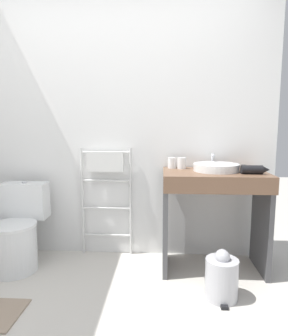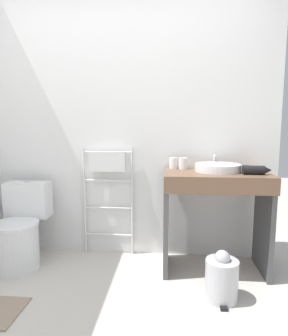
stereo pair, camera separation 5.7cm
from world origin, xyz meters
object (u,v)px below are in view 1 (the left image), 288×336
at_px(sink_basin, 216,167).
at_px(toilet, 17,233).
at_px(hair_dryer, 253,169).
at_px(cup_near_wall, 172,163).
at_px(towel_radiator, 106,179).
at_px(trash_bin, 222,277).
at_px(cup_near_edge, 182,163).

bearing_deg(sink_basin, toilet, -176.27).
xyz_separation_m(toilet, hair_dryer, (2.01, -0.02, 0.59)).
bearing_deg(cup_near_wall, sink_basin, -22.00).
xyz_separation_m(toilet, towel_radiator, (0.74, 0.32, 0.44)).
bearing_deg(toilet, hair_dryer, -0.61).
xyz_separation_m(cup_near_wall, hair_dryer, (0.65, -0.29, -0.01)).
xyz_separation_m(toilet, trash_bin, (1.71, -0.39, -0.15)).
bearing_deg(cup_near_edge, trash_bin, -67.27).
xyz_separation_m(cup_near_edge, hair_dryer, (0.56, -0.26, -0.01)).
height_order(sink_basin, trash_bin, sink_basin).
height_order(towel_radiator, sink_basin, towel_radiator).
distance_m(toilet, hair_dryer, 2.10).
bearing_deg(cup_near_edge, toilet, -170.67).
relative_size(towel_radiator, sink_basin, 2.70).
relative_size(hair_dryer, trash_bin, 0.61).
bearing_deg(sink_basin, towel_radiator, 168.46).
bearing_deg(hair_dryer, cup_near_edge, 155.12).
xyz_separation_m(towel_radiator, trash_bin, (0.98, -0.71, -0.59)).
height_order(towel_radiator, trash_bin, towel_radiator).
bearing_deg(cup_near_wall, trash_bin, -61.90).
bearing_deg(sink_basin, cup_near_edge, 156.42).
xyz_separation_m(sink_basin, trash_bin, (-0.02, -0.50, -0.74)).
xyz_separation_m(toilet, sink_basin, (1.74, 0.11, 0.59)).
relative_size(toilet, cup_near_wall, 7.63).
distance_m(hair_dryer, trash_bin, 0.88).
distance_m(towel_radiator, trash_bin, 1.34).
xyz_separation_m(towel_radiator, sink_basin, (1.00, -0.20, 0.15)).
relative_size(towel_radiator, trash_bin, 2.80).
relative_size(towel_radiator, cup_near_edge, 10.41).
xyz_separation_m(sink_basin, hair_dryer, (0.27, -0.13, 0.00)).
bearing_deg(trash_bin, towel_radiator, 144.10).
distance_m(toilet, trash_bin, 1.77).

